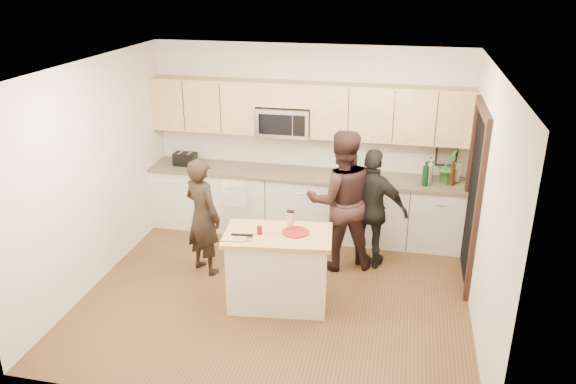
% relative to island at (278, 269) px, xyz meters
% --- Properties ---
extents(floor, '(4.50, 4.50, 0.00)m').
position_rel_island_xyz_m(floor, '(-0.06, 0.21, -0.45)').
color(floor, brown).
rests_on(floor, ground).
extents(room_shell, '(4.52, 4.02, 2.71)m').
position_rel_island_xyz_m(room_shell, '(-0.06, 0.21, 1.28)').
color(room_shell, beige).
rests_on(room_shell, ground).
extents(back_cabinetry, '(4.50, 0.66, 0.94)m').
position_rel_island_xyz_m(back_cabinetry, '(-0.06, 1.90, 0.02)').
color(back_cabinetry, beige).
rests_on(back_cabinetry, ground).
extents(upper_cabinetry, '(4.50, 0.33, 0.75)m').
position_rel_island_xyz_m(upper_cabinetry, '(-0.03, 2.05, 1.39)').
color(upper_cabinetry, '#D9B66F').
rests_on(upper_cabinetry, ground).
extents(microwave, '(0.76, 0.41, 0.40)m').
position_rel_island_xyz_m(microwave, '(-0.37, 2.01, 1.20)').
color(microwave, silver).
rests_on(microwave, ground).
extents(doorway, '(0.06, 1.25, 2.20)m').
position_rel_island_xyz_m(doorway, '(2.17, 1.11, 0.70)').
color(doorway, black).
rests_on(doorway, ground).
extents(framed_picture, '(0.30, 0.03, 0.38)m').
position_rel_island_xyz_m(framed_picture, '(1.89, 2.20, 0.83)').
color(framed_picture, black).
rests_on(framed_picture, ground).
extents(dish_towel, '(0.34, 0.60, 0.48)m').
position_rel_island_xyz_m(dish_towel, '(-1.01, 1.71, 0.35)').
color(dish_towel, white).
rests_on(dish_towel, ground).
extents(island, '(1.28, 0.84, 0.90)m').
position_rel_island_xyz_m(island, '(0.00, 0.00, 0.00)').
color(island, beige).
rests_on(island, ground).
extents(red_plate, '(0.30, 0.30, 0.02)m').
position_rel_island_xyz_m(red_plate, '(0.19, 0.06, 0.45)').
color(red_plate, maroon).
rests_on(red_plate, island).
extents(box_grater, '(0.08, 0.05, 0.22)m').
position_rel_island_xyz_m(box_grater, '(0.12, 0.11, 0.58)').
color(box_grater, silver).
rests_on(box_grater, red_plate).
extents(drink_glass, '(0.06, 0.06, 0.10)m').
position_rel_island_xyz_m(drink_glass, '(-0.20, -0.05, 0.49)').
color(drink_glass, maroon).
rests_on(drink_glass, island).
extents(cutting_board, '(0.29, 0.23, 0.02)m').
position_rel_island_xyz_m(cutting_board, '(-0.44, -0.21, 0.45)').
color(cutting_board, tan).
rests_on(cutting_board, island).
extents(tongs, '(0.25, 0.06, 0.02)m').
position_rel_island_xyz_m(tongs, '(-0.37, -0.17, 0.47)').
color(tongs, black).
rests_on(tongs, cutting_board).
extents(knife, '(0.21, 0.05, 0.01)m').
position_rel_island_xyz_m(knife, '(-0.32, -0.26, 0.47)').
color(knife, silver).
rests_on(knife, cutting_board).
extents(toaster, '(0.32, 0.20, 0.19)m').
position_rel_island_xyz_m(toaster, '(-1.84, 1.88, 0.58)').
color(toaster, black).
rests_on(toaster, back_cabinetry).
extents(bottle_cluster, '(0.51, 0.37, 0.35)m').
position_rel_island_xyz_m(bottle_cluster, '(1.79, 1.89, 0.65)').
color(bottle_cluster, '#B1AA8B').
rests_on(bottle_cluster, back_cabinetry).
extents(orchid, '(0.33, 0.34, 0.49)m').
position_rel_island_xyz_m(orchid, '(1.90, 1.93, 0.73)').
color(orchid, '#32722D').
rests_on(orchid, back_cabinetry).
extents(woman_left, '(0.67, 0.59, 1.53)m').
position_rel_island_xyz_m(woman_left, '(-1.10, 0.55, 0.31)').
color(woman_left, black).
rests_on(woman_left, ground).
extents(woman_center, '(1.06, 0.93, 1.84)m').
position_rel_island_xyz_m(woman_center, '(0.57, 1.06, 0.46)').
color(woman_center, black).
rests_on(woman_center, ground).
extents(woman_right, '(1.00, 0.59, 1.59)m').
position_rel_island_xyz_m(woman_right, '(0.96, 1.14, 0.34)').
color(woman_right, black).
rests_on(woman_right, ground).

